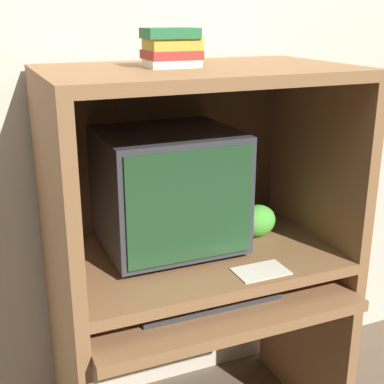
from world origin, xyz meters
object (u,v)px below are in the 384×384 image
Objects in this scene: snack_bag at (257,221)px; book_stack at (172,48)px; keyboard at (207,299)px; mouse at (287,281)px; crt_monitor at (168,189)px.

book_stack is (-0.33, -0.03, 0.61)m from snack_bag.
mouse is (0.30, -0.00, 0.00)m from keyboard.
crt_monitor is at bearing 174.97° from snack_bag.
keyboard is 0.39m from snack_bag.
crt_monitor is 0.46m from book_stack.
snack_bag is at bearing 4.40° from book_stack.
crt_monitor is at bearing 98.90° from keyboard.
book_stack is at bearing -175.60° from snack_bag.
snack_bag reaches higher than keyboard.
book_stack is (-0.04, 0.18, 0.76)m from keyboard.
mouse is 0.53× the size of snack_bag.
book_stack is (-0.00, -0.05, 0.46)m from crt_monitor.
crt_monitor reaches higher than snack_bag.
crt_monitor is at bearing 86.05° from book_stack.
book_stack is at bearing 102.65° from keyboard.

